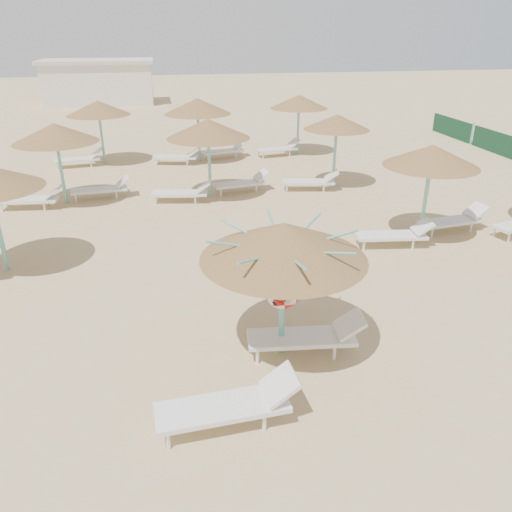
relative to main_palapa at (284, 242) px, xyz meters
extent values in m
plane|color=tan|center=(-0.19, -0.33, -2.24)|extent=(120.00, 120.00, 0.00)
cylinder|color=#68B5AD|center=(0.00, 0.00, -1.16)|extent=(0.11, 0.11, 2.16)
cone|color=olive|center=(0.00, 0.00, 0.02)|extent=(2.88, 2.88, 0.65)
cylinder|color=#68B5AD|center=(0.00, 0.00, -0.23)|extent=(0.20, 0.20, 0.12)
cylinder|color=#68B5AD|center=(0.66, 0.00, -0.04)|extent=(1.30, 0.04, 0.33)
cylinder|color=#68B5AD|center=(0.47, 0.47, -0.04)|extent=(0.95, 0.95, 0.33)
cylinder|color=#68B5AD|center=(0.00, 0.66, -0.04)|extent=(0.04, 1.30, 0.33)
cylinder|color=#68B5AD|center=(-0.47, 0.47, -0.04)|extent=(0.95, 0.95, 0.33)
cylinder|color=#68B5AD|center=(-0.66, 0.00, -0.04)|extent=(1.30, 0.04, 0.33)
cylinder|color=#68B5AD|center=(-0.47, -0.47, -0.04)|extent=(0.95, 0.95, 0.33)
cylinder|color=#68B5AD|center=(0.00, -0.66, -0.04)|extent=(0.04, 1.30, 0.33)
cylinder|color=#68B5AD|center=(0.47, -0.47, -0.04)|extent=(0.95, 0.95, 0.33)
torus|color=red|center=(0.00, -0.10, -0.93)|extent=(0.62, 0.15, 0.62)
cylinder|color=white|center=(-2.13, -1.99, -2.09)|extent=(0.06, 0.06, 0.30)
cylinder|color=white|center=(-2.17, -1.46, -2.09)|extent=(0.06, 0.06, 0.30)
cylinder|color=white|center=(-0.71, -1.90, -2.09)|extent=(0.06, 0.06, 0.30)
cylinder|color=white|center=(-0.75, -1.37, -2.09)|extent=(0.06, 0.06, 0.30)
cube|color=white|center=(-1.31, -1.67, -1.90)|extent=(2.04, 0.78, 0.08)
cube|color=white|center=(-0.41, -1.61, -1.65)|extent=(0.55, 0.66, 0.38)
cylinder|color=white|center=(-0.50, -0.26, -2.09)|extent=(0.06, 0.06, 0.29)
cylinder|color=white|center=(-0.44, 0.25, -2.09)|extent=(0.06, 0.06, 0.29)
cylinder|color=white|center=(0.89, -0.42, -2.09)|extent=(0.06, 0.06, 0.29)
cylinder|color=white|center=(0.95, 0.10, -2.09)|extent=(0.06, 0.06, 0.29)
cube|color=white|center=(0.35, -0.10, -1.91)|extent=(2.03, 0.86, 0.08)
cube|color=white|center=(1.23, -0.19, -1.66)|extent=(0.57, 0.67, 0.38)
cylinder|color=#68B5AD|center=(-5.24, 9.81, -1.09)|extent=(0.11, 0.11, 2.30)
cone|color=olive|center=(-5.24, 9.81, 0.15)|extent=(2.74, 2.74, 0.62)
cylinder|color=#68B5AD|center=(-5.24, 9.81, -0.09)|extent=(0.20, 0.20, 0.12)
cylinder|color=white|center=(-7.17, 9.24, -2.10)|extent=(0.06, 0.06, 0.28)
cylinder|color=white|center=(-7.12, 9.74, -2.10)|extent=(0.06, 0.06, 0.28)
cylinder|color=white|center=(-5.82, 9.11, -2.10)|extent=(0.06, 0.06, 0.28)
cylinder|color=white|center=(-5.77, 9.60, -2.10)|extent=(0.06, 0.06, 0.28)
cube|color=white|center=(-6.34, 9.41, -1.92)|extent=(1.95, 0.81, 0.08)
cube|color=white|center=(-5.50, 9.33, -1.68)|extent=(0.54, 0.65, 0.36)
cylinder|color=white|center=(-4.92, 9.78, -2.10)|extent=(0.06, 0.06, 0.28)
cylinder|color=white|center=(-4.97, 10.28, -2.10)|extent=(0.06, 0.06, 0.28)
cylinder|color=white|center=(-3.57, 9.92, -2.10)|extent=(0.06, 0.06, 0.28)
cylinder|color=white|center=(-3.62, 10.41, -2.10)|extent=(0.06, 0.06, 0.28)
cube|color=white|center=(-4.14, 10.11, -1.92)|extent=(1.95, 0.81, 0.08)
cube|color=white|center=(-3.30, 10.20, -1.68)|extent=(0.54, 0.65, 0.36)
cylinder|color=#68B5AD|center=(-4.39, 15.22, -1.09)|extent=(0.11, 0.11, 2.30)
cone|color=olive|center=(-4.39, 15.22, 0.15)|extent=(2.67, 2.67, 0.60)
cylinder|color=#68B5AD|center=(-4.39, 15.22, -0.09)|extent=(0.20, 0.20, 0.12)
cylinder|color=white|center=(-6.25, 14.47, -2.10)|extent=(0.06, 0.06, 0.28)
cylinder|color=white|center=(-6.32, 14.97, -2.10)|extent=(0.06, 0.06, 0.28)
cylinder|color=white|center=(-4.91, 14.64, -2.10)|extent=(0.06, 0.06, 0.28)
cylinder|color=white|center=(-4.98, 15.13, -2.10)|extent=(0.06, 0.06, 0.28)
cube|color=white|center=(-5.49, 14.82, -1.92)|extent=(1.96, 0.85, 0.08)
cube|color=white|center=(-4.65, 14.92, -1.68)|extent=(0.56, 0.66, 0.36)
cylinder|color=#68B5AD|center=(-0.29, 9.59, -1.09)|extent=(0.11, 0.11, 2.30)
cone|color=olive|center=(-0.29, 9.59, 0.16)|extent=(2.85, 2.85, 0.64)
cylinder|color=#68B5AD|center=(-0.29, 9.59, -0.09)|extent=(0.20, 0.20, 0.12)
cylinder|color=white|center=(-2.22, 9.08, -2.10)|extent=(0.06, 0.06, 0.28)
cylinder|color=white|center=(-2.13, 9.57, -2.10)|extent=(0.06, 0.06, 0.28)
cylinder|color=white|center=(-0.89, 8.84, -2.10)|extent=(0.06, 0.06, 0.28)
cylinder|color=white|center=(-0.80, 9.34, -2.10)|extent=(0.06, 0.06, 0.28)
cube|color=white|center=(-1.39, 9.19, -1.92)|extent=(1.98, 0.94, 0.08)
cube|color=white|center=(-0.55, 9.04, -1.68)|extent=(0.58, 0.68, 0.36)
cylinder|color=white|center=(0.07, 9.50, -2.10)|extent=(0.06, 0.06, 0.28)
cylinder|color=white|center=(-0.02, 9.99, -2.10)|extent=(0.06, 0.06, 0.28)
cylinder|color=white|center=(1.40, 9.74, -2.10)|extent=(0.06, 0.06, 0.28)
cylinder|color=white|center=(1.31, 10.23, -2.10)|extent=(0.06, 0.06, 0.28)
cube|color=white|center=(0.81, 9.89, -1.92)|extent=(1.98, 0.94, 0.08)
cube|color=white|center=(1.65, 10.04, -1.68)|extent=(0.58, 0.68, 0.36)
cylinder|color=#68B5AD|center=(-0.21, 14.87, -1.09)|extent=(0.11, 0.11, 2.30)
cone|color=olive|center=(-0.21, 14.87, 0.16)|extent=(2.91, 2.91, 0.65)
cylinder|color=#68B5AD|center=(-0.21, 14.87, -0.09)|extent=(0.20, 0.20, 0.12)
cylinder|color=white|center=(-2.15, 14.40, -2.10)|extent=(0.06, 0.06, 0.28)
cylinder|color=white|center=(-2.04, 14.88, -2.10)|extent=(0.06, 0.06, 0.28)
cylinder|color=white|center=(-0.83, 14.10, -2.10)|extent=(0.06, 0.06, 0.28)
cylinder|color=white|center=(-0.72, 14.59, -2.10)|extent=(0.06, 0.06, 0.28)
cube|color=white|center=(-1.31, 14.47, -1.92)|extent=(1.99, 1.02, 0.08)
cube|color=white|center=(-0.48, 14.28, -1.68)|extent=(0.60, 0.69, 0.36)
cylinder|color=white|center=(0.16, 14.75, -2.10)|extent=(0.06, 0.06, 0.28)
cylinder|color=white|center=(0.05, 15.24, -2.10)|extent=(0.06, 0.06, 0.28)
cylinder|color=white|center=(1.48, 15.04, -2.10)|extent=(0.06, 0.06, 0.28)
cylinder|color=white|center=(1.37, 15.53, -2.10)|extent=(0.06, 0.06, 0.28)
cube|color=white|center=(0.89, 15.17, -1.92)|extent=(1.99, 1.02, 0.08)
cube|color=white|center=(1.72, 15.35, -1.68)|extent=(0.60, 0.69, 0.36)
cylinder|color=#68B5AD|center=(5.20, 4.62, -1.09)|extent=(0.11, 0.11, 2.30)
cone|color=olive|center=(5.20, 4.62, 0.15)|extent=(2.56, 2.56, 0.58)
cylinder|color=#68B5AD|center=(5.20, 4.62, -0.09)|extent=(0.20, 0.20, 0.12)
cylinder|color=white|center=(3.28, 4.08, -2.10)|extent=(0.06, 0.06, 0.28)
cylinder|color=white|center=(3.34, 4.58, -2.10)|extent=(0.06, 0.06, 0.28)
cylinder|color=white|center=(4.62, 3.90, -2.10)|extent=(0.06, 0.06, 0.28)
cylinder|color=white|center=(4.68, 4.40, -2.10)|extent=(0.06, 0.06, 0.28)
cube|color=white|center=(4.10, 4.22, -1.92)|extent=(1.97, 0.87, 0.08)
cube|color=white|center=(4.95, 4.11, -1.68)|extent=(0.56, 0.66, 0.36)
cylinder|color=white|center=(5.54, 4.57, -2.10)|extent=(0.06, 0.06, 0.28)
cylinder|color=white|center=(5.48, 5.07, -2.10)|extent=(0.06, 0.06, 0.28)
cylinder|color=white|center=(6.88, 4.75, -2.10)|extent=(0.06, 0.06, 0.28)
cylinder|color=white|center=(6.82, 5.24, -2.10)|extent=(0.06, 0.06, 0.28)
cube|color=white|center=(6.30, 4.92, -1.92)|extent=(1.97, 0.87, 0.08)
cube|color=white|center=(7.15, 5.04, -1.68)|extent=(0.56, 0.66, 0.36)
cylinder|color=#68B5AD|center=(4.44, 10.08, -1.09)|extent=(0.11, 0.11, 2.30)
cone|color=olive|center=(4.44, 10.08, 0.14)|extent=(2.40, 2.40, 0.54)
cylinder|color=#68B5AD|center=(4.44, 10.08, -0.09)|extent=(0.20, 0.20, 0.12)
cylinder|color=white|center=(2.51, 9.59, -2.10)|extent=(0.06, 0.06, 0.28)
cylinder|color=white|center=(2.61, 10.08, -2.10)|extent=(0.06, 0.06, 0.28)
cylinder|color=white|center=(3.83, 9.32, -2.10)|extent=(0.06, 0.06, 0.28)
cylinder|color=white|center=(3.93, 9.81, -2.10)|extent=(0.06, 0.06, 0.28)
cube|color=white|center=(3.34, 9.68, -1.92)|extent=(1.98, 0.98, 0.08)
cube|color=white|center=(4.18, 9.51, -1.68)|extent=(0.59, 0.68, 0.36)
cylinder|color=#68B5AD|center=(4.50, 15.49, -1.09)|extent=(0.11, 0.11, 2.30)
cone|color=olive|center=(4.50, 15.49, 0.15)|extent=(2.65, 2.65, 0.60)
cylinder|color=#68B5AD|center=(4.50, 15.49, -0.09)|extent=(0.20, 0.20, 0.12)
cylinder|color=white|center=(2.66, 14.69, -2.10)|extent=(0.06, 0.06, 0.28)
cylinder|color=white|center=(2.57, 15.19, -2.10)|extent=(0.06, 0.06, 0.28)
cylinder|color=white|center=(3.99, 14.95, -2.10)|extent=(0.06, 0.06, 0.28)
cylinder|color=white|center=(3.90, 15.44, -2.10)|extent=(0.06, 0.06, 0.28)
cube|color=white|center=(3.40, 15.09, -1.92)|extent=(1.98, 0.96, 0.08)
cube|color=white|center=(4.24, 15.25, -1.68)|extent=(0.59, 0.68, 0.36)
cylinder|color=white|center=(7.50, 3.87, -2.10)|extent=(0.06, 0.06, 0.28)
cylinder|color=white|center=(7.38, 4.35, -2.10)|extent=(0.06, 0.06, 0.28)
cube|color=silver|center=(-6.19, 34.67, -0.74)|extent=(8.00, 4.00, 3.00)
cube|color=beige|center=(-6.19, 34.67, 0.89)|extent=(8.40, 4.40, 0.25)
cube|color=#18482B|center=(13.81, 13.67, -1.74)|extent=(0.08, 3.80, 1.00)
cube|color=#18482B|center=(13.81, 17.67, -1.74)|extent=(0.08, 3.80, 1.00)
cylinder|color=#68B5AD|center=(13.81, 15.77, -1.69)|extent=(0.08, 0.08, 1.10)
camera|label=1|loc=(-1.91, -7.48, 3.29)|focal=35.00mm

